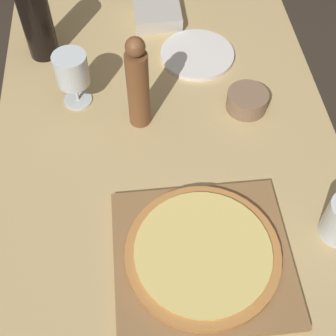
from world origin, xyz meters
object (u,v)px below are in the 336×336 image
pepper_mill (138,85)px  wine_glass (72,71)px  pizza (203,253)px  small_bowl (247,101)px  wine_bottle (35,13)px

pepper_mill → wine_glass: (-0.17, 0.09, -0.02)m
pizza → wine_glass: bearing=118.3°
pizza → pepper_mill: 0.44m
small_bowl → wine_glass: bearing=170.9°
pepper_mill → small_bowl: size_ratio=2.45×
pizza → wine_bottle: size_ratio=0.98×
pizza → wine_bottle: (-0.38, 0.72, 0.11)m
wine_bottle → pepper_mill: (0.27, -0.30, -0.01)m
wine_bottle → wine_glass: bearing=-64.3°
pizza → pepper_mill: (-0.11, 0.42, 0.10)m
small_bowl → wine_bottle: bearing=153.2°
wine_bottle → pepper_mill: wine_bottle is taller
pizza → wine_glass: wine_glass is taller
pepper_mill → pizza: bearing=-75.7°
pizza → small_bowl: bearing=66.9°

